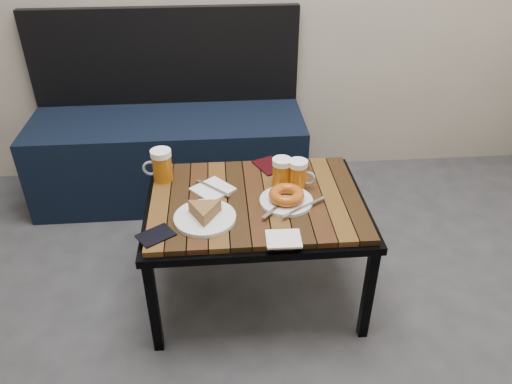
{
  "coord_description": "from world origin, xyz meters",
  "views": [
    {
      "loc": [
        0.04,
        -0.63,
        1.52
      ],
      "look_at": [
        0.17,
        0.94,
        0.5
      ],
      "focal_mm": 35.0,
      "sensor_mm": 36.0,
      "label": 1
    }
  ],
  "objects": [
    {
      "name": "cafe_table",
      "position": [
        0.17,
        0.94,
        0.43
      ],
      "size": [
        0.84,
        0.62,
        0.47
      ],
      "color": "black",
      "rests_on": "ground"
    },
    {
      "name": "plate_pie",
      "position": [
        -0.02,
        0.82,
        0.5
      ],
      "size": [
        0.22,
        0.22,
        0.06
      ],
      "color": "white",
      "rests_on": "cafe_table"
    },
    {
      "name": "beer_mug_right",
      "position": [
        0.34,
        1.0,
        0.53
      ],
      "size": [
        0.11,
        0.09,
        0.12
      ],
      "rotation": [
        0.0,
        0.0,
        -0.33
      ],
      "color": "#AC5A0D",
      "rests_on": "cafe_table"
    },
    {
      "name": "passport_burgundy",
      "position": [
        0.25,
        1.17,
        0.48
      ],
      "size": [
        0.15,
        0.17,
        0.01
      ],
      "primitive_type": "cube",
      "rotation": [
        0.0,
        0.0,
        0.44
      ],
      "color": "black",
      "rests_on": "cafe_table"
    },
    {
      "name": "plate_bagel",
      "position": [
        0.28,
        0.9,
        0.49
      ],
      "size": [
        0.25,
        0.22,
        0.06
      ],
      "color": "white",
      "rests_on": "cafe_table"
    },
    {
      "name": "beer_mug_left",
      "position": [
        -0.19,
        1.11,
        0.54
      ],
      "size": [
        0.12,
        0.08,
        0.13
      ],
      "rotation": [
        0.0,
        0.0,
        3.14
      ],
      "color": "#AC5A0D",
      "rests_on": "cafe_table"
    },
    {
      "name": "napkin_right",
      "position": [
        0.24,
        0.68,
        0.48
      ],
      "size": [
        0.12,
        0.1,
        0.01
      ],
      "rotation": [
        0.0,
        0.0,
        -0.03
      ],
      "color": "white",
      "rests_on": "cafe_table"
    },
    {
      "name": "beer_mug_centre",
      "position": [
        0.28,
        1.02,
        0.53
      ],
      "size": [
        0.11,
        0.1,
        0.12
      ],
      "rotation": [
        0.0,
        0.0,
        0.47
      ],
      "color": "#AC5A0D",
      "rests_on": "cafe_table"
    },
    {
      "name": "knit_pouch",
      "position": [
        0.36,
        1.15,
        0.5
      ],
      "size": [
        0.12,
        0.09,
        0.05
      ],
      "primitive_type": "ellipsoid",
      "rotation": [
        0.0,
        0.0,
        0.23
      ],
      "color": "#05188E",
      "rests_on": "cafe_table"
    },
    {
      "name": "passport_navy",
      "position": [
        -0.19,
        0.74,
        0.47
      ],
      "size": [
        0.15,
        0.14,
        0.01
      ],
      "primitive_type": "cube",
      "rotation": [
        0.0,
        0.0,
        -0.97
      ],
      "color": "black",
      "rests_on": "cafe_table"
    },
    {
      "name": "bench",
      "position": [
        -0.22,
        1.76,
        0.27
      ],
      "size": [
        1.4,
        0.5,
        0.95
      ],
      "color": "black",
      "rests_on": "ground"
    },
    {
      "name": "napkin_left",
      "position": [
        0.01,
        1.01,
        0.48
      ],
      "size": [
        0.19,
        0.19,
        0.01
      ],
      "rotation": [
        0.0,
        0.0,
        0.7
      ],
      "color": "white",
      "rests_on": "cafe_table"
    }
  ]
}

